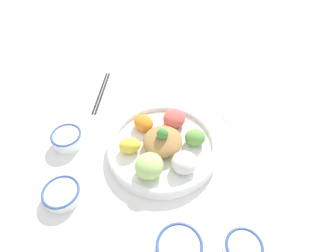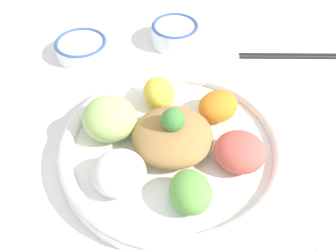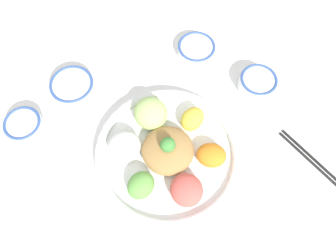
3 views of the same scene
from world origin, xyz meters
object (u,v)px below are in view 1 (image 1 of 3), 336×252
salad_platter (163,146)px  sauce_bowl_red (62,194)px  rice_bowl_plain (243,248)px  sauce_bowl_dark (179,248)px  serving_spoon_main (220,113)px  chopsticks_pair_near (101,92)px  rice_bowl_blue (67,138)px

salad_platter → sauce_bowl_red: 0.30m
salad_platter → rice_bowl_plain: (-0.15, 0.31, -0.01)m
salad_platter → sauce_bowl_dark: (-0.00, 0.29, -0.00)m
rice_bowl_plain → serving_spoon_main: 0.45m
sauce_bowl_red → chopsticks_pair_near: size_ratio=0.45×
sauce_bowl_dark → serving_spoon_main: sauce_bowl_dark is taller
rice_bowl_plain → chopsticks_pair_near: bearing=-60.5°
salad_platter → rice_bowl_blue: salad_platter is taller
sauce_bowl_red → chopsticks_pair_near: 0.42m
sauce_bowl_red → rice_bowl_blue: bearing=-89.0°
salad_platter → chopsticks_pair_near: size_ratio=1.50×
chopsticks_pair_near → salad_platter: bearing=45.6°
salad_platter → chopsticks_pair_near: salad_platter is taller
rice_bowl_plain → sauce_bowl_red: bearing=-24.5°
sauce_bowl_red → rice_bowl_plain: 0.47m
salad_platter → rice_bowl_plain: bearing=115.4°
serving_spoon_main → rice_bowl_blue: bearing=-109.1°
rice_bowl_blue → rice_bowl_plain: bearing=138.7°
sauce_bowl_red → sauce_bowl_dark: (-0.28, 0.18, 0.00)m
chopsticks_pair_near → rice_bowl_plain: bearing=41.6°
salad_platter → sauce_bowl_red: (0.28, 0.11, -0.01)m
sauce_bowl_red → rice_bowl_plain: (-0.43, 0.20, 0.00)m
salad_platter → rice_bowl_blue: bearing=-13.7°
sauce_bowl_red → serving_spoon_main: 0.55m
chopsticks_pair_near → serving_spoon_main: (-0.40, 0.16, -0.00)m
salad_platter → serving_spoon_main: bearing=-148.2°
rice_bowl_blue → rice_bowl_plain: size_ratio=1.05×
sauce_bowl_dark → serving_spoon_main: 0.47m
rice_bowl_blue → serving_spoon_main: 0.50m
rice_bowl_blue → rice_bowl_plain: rice_bowl_blue is taller
sauce_bowl_dark → salad_platter: bearing=-89.5°
chopsticks_pair_near → serving_spoon_main: bearing=80.6°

